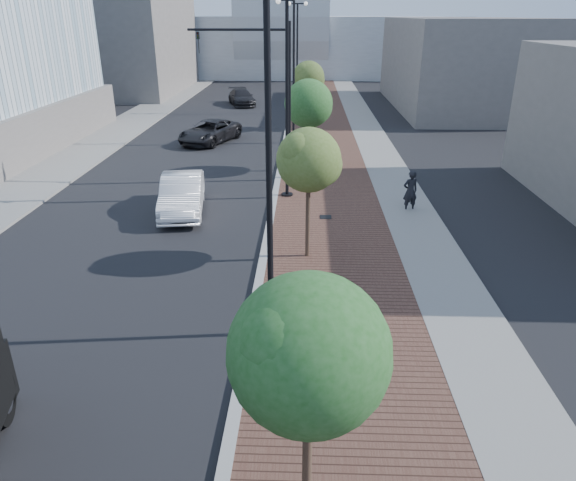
{
  "coord_description": "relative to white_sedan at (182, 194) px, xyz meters",
  "views": [
    {
      "loc": [
        1.52,
        -2.58,
        8.28
      ],
      "look_at": [
        1.0,
        12.0,
        2.0
      ],
      "focal_mm": 32.8,
      "sensor_mm": 36.0,
      "label": 1
    }
  ],
  "objects": [
    {
      "name": "sidewalk",
      "position": [
        7.56,
        20.2,
        -0.78
      ],
      "size": [
        7.0,
        140.0,
        0.12
      ],
      "primitive_type": "cube",
      "color": "#4C2D23",
      "rests_on": "ground"
    },
    {
      "name": "concrete_strip",
      "position": [
        10.26,
        20.2,
        -0.77
      ],
      "size": [
        2.4,
        140.0,
        0.13
      ],
      "primitive_type": "cube",
      "color": "slate",
      "rests_on": "ground"
    },
    {
      "name": "curb",
      "position": [
        4.06,
        20.2,
        -0.77
      ],
      "size": [
        0.3,
        140.0,
        0.14
      ],
      "primitive_type": "cube",
      "color": "gray",
      "rests_on": "ground"
    },
    {
      "name": "west_sidewalk",
      "position": [
        -8.94,
        20.2,
        -0.78
      ],
      "size": [
        4.0,
        140.0,
        0.12
      ],
      "primitive_type": "cube",
      "color": "slate",
      "rests_on": "ground"
    },
    {
      "name": "white_sedan",
      "position": [
        0.0,
        0.0,
        0.0
      ],
      "size": [
        2.49,
        5.3,
        1.68
      ],
      "primitive_type": "imported",
      "rotation": [
        0.0,
        0.0,
        0.14
      ],
      "color": "silver",
      "rests_on": "ground"
    },
    {
      "name": "dark_car_mid",
      "position": [
        -1.19,
        14.12,
        -0.08
      ],
      "size": [
        4.34,
        6.0,
        1.52
      ],
      "primitive_type": "imported",
      "rotation": [
        0.0,
        0.0,
        -0.37
      ],
      "color": "black",
      "rests_on": "ground"
    },
    {
      "name": "dark_car_far",
      "position": [
        -0.9,
        30.72,
        -0.09
      ],
      "size": [
        3.49,
        5.53,
        1.49
      ],
      "primitive_type": "imported",
      "rotation": [
        0.0,
        0.0,
        0.29
      ],
      "color": "black",
      "rests_on": "ground"
    },
    {
      "name": "pedestrian",
      "position": [
        10.28,
        0.4,
        0.12
      ],
      "size": [
        0.8,
        0.64,
        1.92
      ],
      "primitive_type": "imported",
      "rotation": [
        0.0,
        0.0,
        3.43
      ],
      "color": "black",
      "rests_on": "ground"
    },
    {
      "name": "streetlight_1",
      "position": [
        4.54,
        -9.8,
        3.5
      ],
      "size": [
        1.44,
        0.56,
        9.21
      ],
      "color": "black",
      "rests_on": "ground"
    },
    {
      "name": "streetlight_2",
      "position": [
        4.66,
        2.2,
        3.98
      ],
      "size": [
        1.72,
        0.56,
        9.28
      ],
      "color": "black",
      "rests_on": "ground"
    },
    {
      "name": "streetlight_3",
      "position": [
        4.54,
        14.2,
        3.5
      ],
      "size": [
        1.44,
        0.56,
        9.21
      ],
      "color": "black",
      "rests_on": "ground"
    },
    {
      "name": "streetlight_4",
      "position": [
        4.66,
        26.2,
        3.98
      ],
      "size": [
        1.72,
        0.56,
        9.28
      ],
      "color": "black",
      "rests_on": "ground"
    },
    {
      "name": "traffic_mast",
      "position": [
        3.76,
        5.2,
        4.14
      ],
      "size": [
        5.09,
        0.2,
        8.0
      ],
      "color": "black",
      "rests_on": "ground"
    },
    {
      "name": "tree_0",
      "position": [
        5.7,
        -15.78,
        2.76
      ],
      "size": [
        2.53,
        2.51,
        4.86
      ],
      "color": "#382619",
      "rests_on": "ground"
    },
    {
      "name": "tree_1",
      "position": [
        5.7,
        -4.78,
        2.86
      ],
      "size": [
        2.3,
        2.23,
        4.83
      ],
      "color": "#382619",
      "rests_on": "ground"
    },
    {
      "name": "tree_2",
      "position": [
        5.7,
        7.22,
        2.91
      ],
      "size": [
        2.66,
        2.66,
        5.1
      ],
      "color": "#382619",
      "rests_on": "ground"
    },
    {
      "name": "tree_3",
      "position": [
        5.7,
        19.22,
        3.04
      ],
      "size": [
        2.45,
        2.42,
        5.11
      ],
      "color": "#382619",
      "rests_on": "ground"
    },
    {
      "name": "convention_center",
      "position": [
        2.06,
        65.2,
        5.16
      ],
      "size": [
        50.0,
        30.0,
        50.0
      ],
      "color": "#A2A8AC",
      "rests_on": "ground"
    },
    {
      "name": "commercial_block_nw",
      "position": [
        -15.94,
        40.2,
        4.16
      ],
      "size": [
        14.0,
        20.0,
        10.0
      ],
      "primitive_type": "cube",
      "color": "#655F5A",
      "rests_on": "ground"
    },
    {
      "name": "commercial_block_ne",
      "position": [
        20.06,
        30.2,
        3.16
      ],
      "size": [
        12.0,
        22.0,
        8.0
      ],
      "primitive_type": "cube",
      "color": "#605B57",
      "rests_on": "ground"
    },
    {
      "name": "utility_cover_1",
      "position": [
        6.46,
        -11.8,
        -0.71
      ],
      "size": [
        0.5,
        0.5,
        0.02
      ],
      "primitive_type": "cube",
      "color": "black",
      "rests_on": "sidewalk"
    },
    {
      "name": "utility_cover_2",
      "position": [
        6.46,
        -0.8,
        -0.71
      ],
      "size": [
        0.5,
        0.5,
        0.02
      ],
      "primitive_type": "cube",
      "color": "black",
      "rests_on": "sidewalk"
    }
  ]
}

